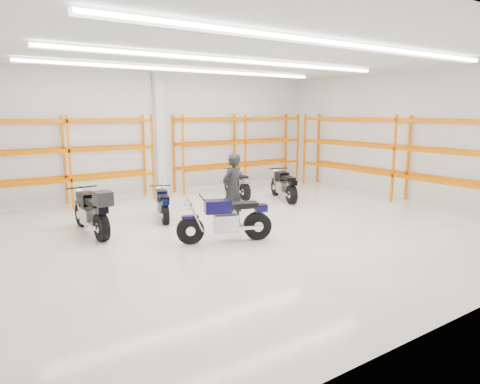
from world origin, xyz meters
TOP-DOWN VIEW (x-y plane):
  - ground at (0.00, 0.00)m, footprint 14.00×14.00m
  - room_shell at (0.00, 0.03)m, footprint 14.02×12.02m
  - motorcycle_main at (-1.11, -0.74)m, footprint 2.23×1.09m
  - motorcycle_back_a at (-3.69, 1.64)m, footprint 0.78×2.44m
  - motorcycle_back_b at (-1.56, 2.15)m, footprint 0.82×1.85m
  - motorcycle_back_c at (2.08, 3.68)m, footprint 0.76×2.09m
  - motorcycle_back_d at (3.15, 2.31)m, footprint 0.97×2.13m
  - standing_man at (-0.16, 0.57)m, footprint 0.83×0.66m
  - structural_column at (0.00, 5.82)m, footprint 0.32×0.32m
  - pallet_racking_back_left at (-3.40, 5.48)m, footprint 5.67×0.87m
  - pallet_racking_back_right at (3.40, 5.48)m, footprint 5.67×0.87m
  - pallet_racking_side at (6.48, 0.00)m, footprint 0.87×9.07m

SIDE VIEW (x-z plane):
  - ground at x=0.00m, z-range 0.00..0.00m
  - motorcycle_back_b at x=-1.56m, z-range -0.03..0.90m
  - motorcycle_back_c at x=2.08m, z-range -0.03..1.00m
  - motorcycle_back_d at x=3.15m, z-range -0.03..1.04m
  - motorcycle_main at x=-1.11m, z-range -0.04..1.11m
  - motorcycle_back_a at x=-3.69m, z-range -0.03..1.23m
  - standing_man at x=-0.16m, z-range 0.00..1.98m
  - pallet_racking_back_left at x=-3.40m, z-range 0.29..3.29m
  - pallet_racking_back_right at x=3.40m, z-range 0.29..3.29m
  - pallet_racking_side at x=6.48m, z-range 0.31..3.31m
  - structural_column at x=0.00m, z-range 0.00..4.50m
  - room_shell at x=0.00m, z-range 1.03..5.54m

